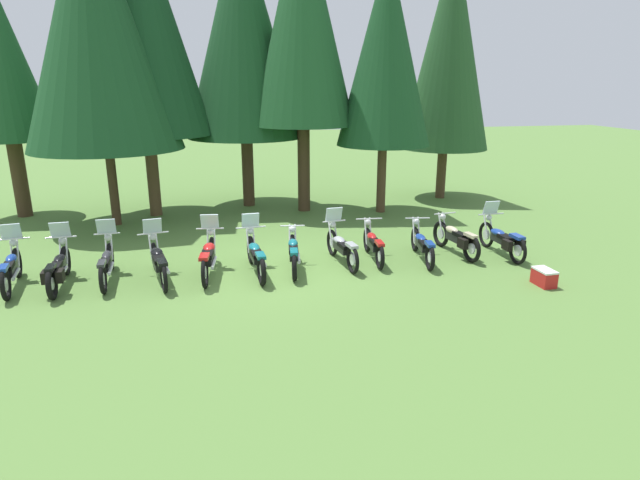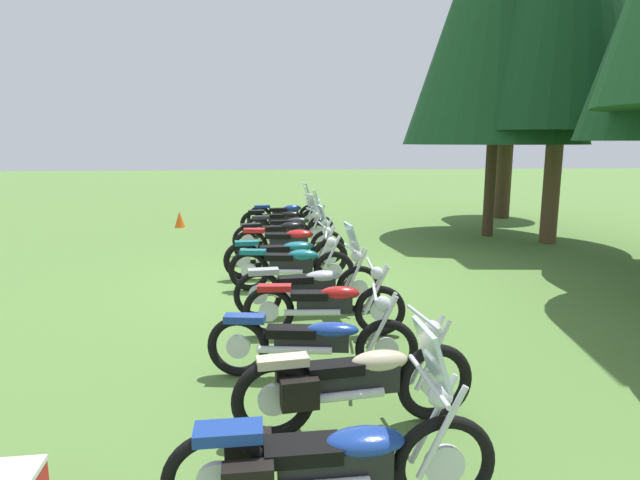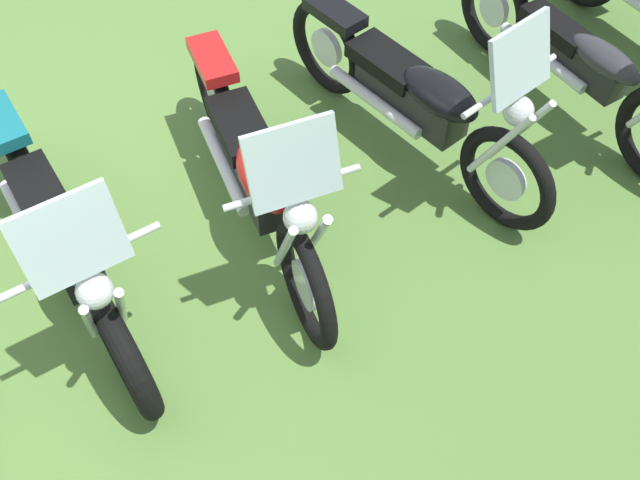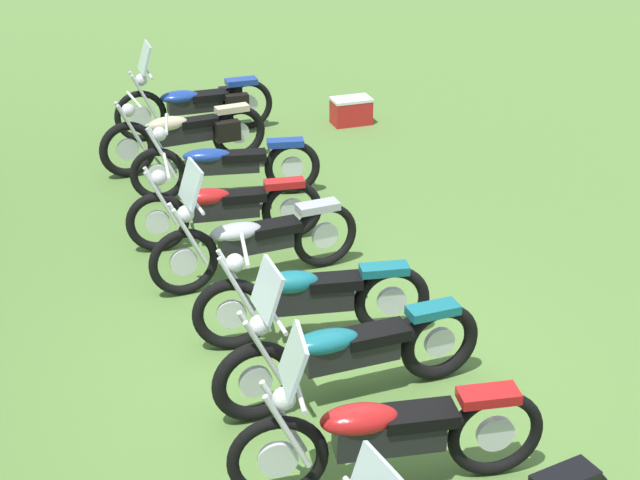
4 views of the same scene
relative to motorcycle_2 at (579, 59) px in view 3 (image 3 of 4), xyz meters
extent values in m
plane|color=#547A38|center=(3.96, -0.06, -0.45)|extent=(80.00, 80.00, 0.00)
cylinder|color=silver|center=(-0.89, -0.35, -0.07)|extent=(0.12, 0.79, 0.08)
torus|color=black|center=(0.05, -0.84, -0.10)|extent=(0.14, 0.70, 0.70)
cylinder|color=silver|center=(0.05, -0.84, -0.10)|extent=(0.07, 0.27, 0.27)
cube|color=black|center=(0.00, -0.04, -0.01)|extent=(0.22, 0.80, 0.21)
ellipsoid|color=#2D2D33|center=(-0.01, 0.18, 0.12)|extent=(0.25, 0.58, 0.17)
cube|color=black|center=(0.01, -0.26, 0.09)|extent=(0.23, 0.54, 0.10)
cylinder|color=silver|center=(0.12, -0.21, -0.08)|extent=(0.13, 0.80, 0.08)
torus|color=black|center=(1.03, 0.57, -0.10)|extent=(0.23, 0.70, 0.70)
cylinder|color=silver|center=(1.03, 0.57, -0.10)|extent=(0.11, 0.28, 0.27)
torus|color=black|center=(1.36, -1.04, -0.10)|extent=(0.23, 0.70, 0.70)
cylinder|color=silver|center=(1.36, -1.04, -0.10)|extent=(0.11, 0.28, 0.27)
cube|color=black|center=(1.20, -0.23, 0.01)|extent=(0.39, 0.84, 0.26)
ellipsoid|color=black|center=(1.15, -0.01, 0.17)|extent=(0.39, 0.62, 0.20)
cube|color=black|center=(1.24, -0.45, 0.14)|extent=(0.37, 0.58, 0.10)
cube|color=black|center=(1.35, -0.96, 0.23)|extent=(0.29, 0.47, 0.08)
cylinder|color=silver|center=(0.96, 0.49, 0.19)|extent=(0.11, 0.34, 0.65)
cylinder|color=silver|center=(1.12, 0.53, 0.19)|extent=(0.11, 0.34, 0.65)
cylinder|color=silver|center=(1.06, 0.43, 0.53)|extent=(0.74, 0.19, 0.04)
sphere|color=silver|center=(1.04, 0.52, 0.41)|extent=(0.20, 0.20, 0.17)
cylinder|color=silver|center=(1.37, -0.38, -0.08)|extent=(0.25, 0.81, 0.08)
cube|color=silver|center=(1.05, 0.45, 0.71)|extent=(0.46, 0.24, 0.39)
torus|color=black|center=(2.44, 0.67, -0.09)|extent=(0.17, 0.74, 0.74)
cylinder|color=silver|center=(2.44, 0.67, -0.09)|extent=(0.08, 0.29, 0.29)
torus|color=black|center=(2.26, -0.94, -0.09)|extent=(0.17, 0.74, 0.74)
cylinder|color=silver|center=(2.26, -0.94, -0.09)|extent=(0.08, 0.29, 0.29)
cube|color=black|center=(2.35, -0.13, 0.03)|extent=(0.32, 0.82, 0.26)
ellipsoid|color=#B21919|center=(2.38, 0.09, 0.19)|extent=(0.35, 0.60, 0.20)
cube|color=black|center=(2.33, -0.35, 0.16)|extent=(0.32, 0.56, 0.10)
cube|color=#B21919|center=(2.27, -0.86, 0.27)|extent=(0.26, 0.46, 0.08)
cylinder|color=silver|center=(2.35, 0.62, 0.21)|extent=(0.08, 0.34, 0.65)
cylinder|color=silver|center=(2.52, 0.60, 0.21)|extent=(0.08, 0.34, 0.65)
cylinder|color=silver|center=(2.42, 0.53, 0.55)|extent=(0.69, 0.11, 0.04)
sphere|color=silver|center=(2.43, 0.62, 0.43)|extent=(0.19, 0.19, 0.17)
cylinder|color=silver|center=(2.47, -0.32, -0.07)|extent=(0.17, 0.80, 0.08)
cube|color=silver|center=(2.43, 0.55, 0.73)|extent=(0.45, 0.20, 0.39)
torus|color=black|center=(3.43, 0.60, -0.09)|extent=(0.17, 0.73, 0.72)
cylinder|color=silver|center=(3.43, 0.60, -0.09)|extent=(0.07, 0.28, 0.27)
torus|color=black|center=(3.54, -1.04, -0.09)|extent=(0.17, 0.73, 0.72)
cylinder|color=silver|center=(3.54, -1.04, -0.09)|extent=(0.07, 0.28, 0.27)
cube|color=black|center=(3.49, -0.22, 0.01)|extent=(0.27, 0.83, 0.23)
ellipsoid|color=#14606B|center=(3.47, 0.01, 0.15)|extent=(0.31, 0.60, 0.18)
cube|color=black|center=(3.50, -0.44, 0.12)|extent=(0.29, 0.56, 0.10)
cube|color=#14606B|center=(3.54, -0.96, 0.24)|extent=(0.23, 0.45, 0.08)
cylinder|color=silver|center=(3.35, 0.54, 0.21)|extent=(0.07, 0.34, 0.65)
cylinder|color=silver|center=(3.51, 0.55, 0.21)|extent=(0.07, 0.34, 0.65)
cylinder|color=silver|center=(3.44, 0.46, 0.54)|extent=(0.76, 0.09, 0.04)
sphere|color=silver|center=(3.43, 0.55, 0.42)|extent=(0.18, 0.18, 0.17)
cylinder|color=silver|center=(3.63, -0.39, -0.07)|extent=(0.14, 0.82, 0.08)
cube|color=silver|center=(3.44, 0.48, 0.72)|extent=(0.45, 0.18, 0.39)
camera|label=1|loc=(2.54, -12.60, 4.07)|focal=29.84mm
camera|label=2|loc=(13.31, -0.49, 2.10)|focal=29.85mm
camera|label=3|loc=(3.39, 2.56, 3.10)|focal=40.30mm
camera|label=4|loc=(-2.89, 1.96, 4.39)|focal=54.62mm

